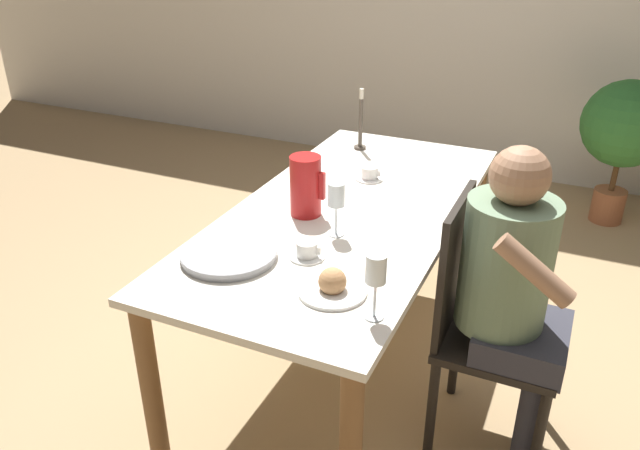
% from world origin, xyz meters
% --- Properties ---
extents(ground_plane, '(20.00, 20.00, 0.00)m').
position_xyz_m(ground_plane, '(0.00, 0.00, 0.00)').
color(ground_plane, tan).
extents(dining_table, '(0.86, 1.86, 0.75)m').
position_xyz_m(dining_table, '(0.00, 0.00, 0.65)').
color(dining_table, silver).
rests_on(dining_table, ground_plane).
extents(chair_person_side, '(0.42, 0.42, 0.97)m').
position_xyz_m(chair_person_side, '(0.61, -0.23, 0.51)').
color(chair_person_side, black).
rests_on(chair_person_side, ground_plane).
extents(person_seated, '(0.39, 0.41, 1.20)m').
position_xyz_m(person_seated, '(0.70, -0.27, 0.71)').
color(person_seated, '#33333D').
rests_on(person_seated, ground_plane).
extents(red_pitcher, '(0.15, 0.12, 0.24)m').
position_xyz_m(red_pitcher, '(-0.13, -0.12, 0.87)').
color(red_pitcher, red).
rests_on(red_pitcher, dining_table).
extents(wine_glass_water, '(0.06, 0.06, 0.21)m').
position_xyz_m(wine_glass_water, '(0.05, -0.24, 0.90)').
color(wine_glass_water, white).
rests_on(wine_glass_water, dining_table).
extents(wine_glass_juice, '(0.06, 0.06, 0.21)m').
position_xyz_m(wine_glass_juice, '(0.36, -0.68, 0.90)').
color(wine_glass_juice, white).
rests_on(wine_glass_juice, dining_table).
extents(teacup_near_person, '(0.13, 0.13, 0.06)m').
position_xyz_m(teacup_near_person, '(0.02, -0.44, 0.77)').
color(teacup_near_person, white).
rests_on(teacup_near_person, dining_table).
extents(teacup_across, '(0.13, 0.13, 0.06)m').
position_xyz_m(teacup_across, '(-0.03, 0.32, 0.77)').
color(teacup_across, white).
rests_on(teacup_across, dining_table).
extents(serving_tray, '(0.34, 0.34, 0.03)m').
position_xyz_m(serving_tray, '(-0.22, -0.55, 0.76)').
color(serving_tray, '#9E9EA3').
rests_on(serving_tray, dining_table).
extents(bread_plate, '(0.22, 0.22, 0.09)m').
position_xyz_m(bread_plate, '(0.19, -0.61, 0.77)').
color(bread_plate, white).
rests_on(bread_plate, dining_table).
extents(candlestick_tall, '(0.06, 0.06, 0.31)m').
position_xyz_m(candlestick_tall, '(-0.22, 0.69, 0.87)').
color(candlestick_tall, '#4C4238').
rests_on(candlestick_tall, dining_table).
extents(potted_plant, '(0.54, 0.54, 0.93)m').
position_xyz_m(potted_plant, '(1.03, 2.02, 0.63)').
color(potted_plant, '#A8603D').
rests_on(potted_plant, ground_plane).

